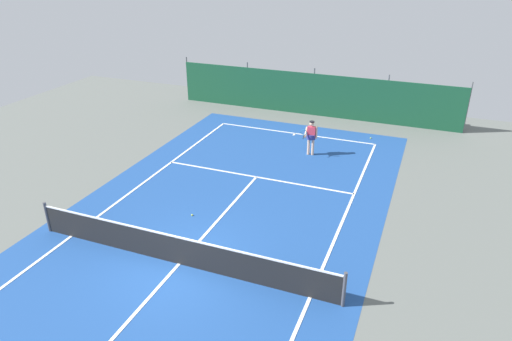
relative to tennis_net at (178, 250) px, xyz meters
The scene contains 7 objects.
ground_plane 0.51m from the tennis_net, ahead, with size 36.00×36.00×0.00m, color slate.
court_surface 0.51m from the tennis_net, ahead, with size 11.02×26.60×0.01m.
tennis_net is the anchor object (origin of this frame).
back_fence 15.67m from the tennis_net, 90.00° to the left, with size 16.30×0.98×2.70m.
tennis_player 9.65m from the tennis_net, 81.25° to the left, with size 0.67×0.78×1.64m.
tennis_ball_near_player 2.86m from the tennis_net, 110.72° to the left, with size 0.07×0.07×0.07m, color #CCDB33.
tennis_ball_midcourt 13.17m from the tennis_net, 73.33° to the left, with size 0.07×0.07×0.07m, color #CCDB33.
Camera 1 is at (6.39, -9.83, 8.63)m, focal length 32.51 mm.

